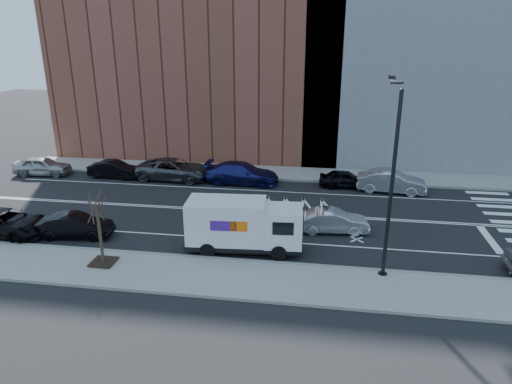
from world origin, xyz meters
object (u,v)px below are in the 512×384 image
(far_parked_b, at_px, (115,169))
(driving_sedan, at_px, (333,221))
(fedex_van, at_px, (243,225))
(far_parked_a, at_px, (42,166))

(far_parked_b, height_order, driving_sedan, far_parked_b)
(driving_sedan, bearing_deg, fedex_van, 117.84)
(fedex_van, height_order, far_parked_b, fedex_van)
(fedex_van, bearing_deg, driving_sedan, 29.56)
(far_parked_a, bearing_deg, driving_sedan, -114.37)
(fedex_van, relative_size, driving_sedan, 1.54)
(far_parked_b, relative_size, driving_sedan, 1.01)
(far_parked_a, relative_size, far_parked_b, 1.08)
(far_parked_a, bearing_deg, far_parked_b, -93.99)
(fedex_van, bearing_deg, far_parked_a, 145.59)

